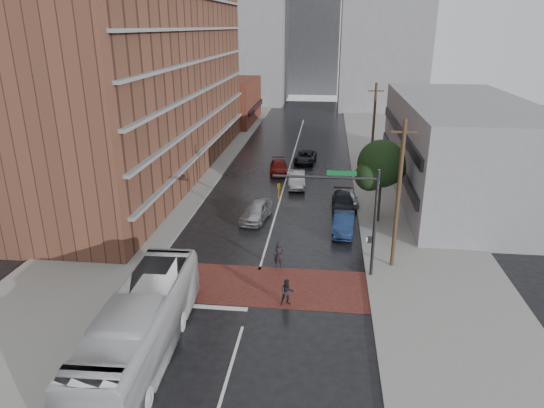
% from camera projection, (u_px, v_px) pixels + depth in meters
% --- Properties ---
extents(ground, '(160.00, 160.00, 0.00)m').
position_uv_depth(ground, '(254.00, 289.00, 29.86)').
color(ground, black).
rests_on(ground, ground).
extents(crosswalk, '(14.00, 5.00, 0.02)m').
position_uv_depth(crosswalk, '(255.00, 285.00, 30.33)').
color(crosswalk, brown).
rests_on(crosswalk, ground).
extents(sidewalk_west, '(9.00, 90.00, 0.15)m').
position_uv_depth(sidewalk_west, '(186.00, 170.00, 54.38)').
color(sidewalk_west, gray).
rests_on(sidewalk_west, ground).
extents(sidewalk_east, '(9.00, 90.00, 0.15)m').
position_uv_depth(sidewalk_east, '(395.00, 177.00, 51.91)').
color(sidewalk_east, gray).
rests_on(sidewalk_east, ground).
extents(apartment_block, '(10.00, 44.00, 28.00)m').
position_uv_depth(apartment_block, '(150.00, 39.00, 48.90)').
color(apartment_block, brown).
rests_on(apartment_block, ground).
extents(storefront_west, '(8.00, 16.00, 7.00)m').
position_uv_depth(storefront_west, '(231.00, 101.00, 80.28)').
color(storefront_west, brown).
rests_on(storefront_west, ground).
extents(building_east, '(11.00, 26.00, 9.00)m').
position_uv_depth(building_east, '(460.00, 149.00, 45.18)').
color(building_east, gray).
rests_on(building_east, ground).
extents(distant_tower_west, '(18.00, 16.00, 32.00)m').
position_uv_depth(distant_tower_west, '(242.00, 22.00, 98.55)').
color(distant_tower_west, gray).
rests_on(distant_tower_west, ground).
extents(distant_tower_east, '(16.00, 14.00, 36.00)m').
position_uv_depth(distant_tower_east, '(386.00, 10.00, 89.26)').
color(distant_tower_east, gray).
rests_on(distant_tower_east, ground).
extents(distant_tower_center, '(12.00, 10.00, 24.00)m').
position_uv_depth(distant_tower_center, '(313.00, 41.00, 114.28)').
color(distant_tower_center, gray).
rests_on(distant_tower_center, ground).
extents(street_tree, '(4.20, 4.10, 6.90)m').
position_uv_depth(street_tree, '(381.00, 167.00, 38.53)').
color(street_tree, '#332319').
rests_on(street_tree, ground).
extents(signal_mast, '(6.50, 0.30, 7.20)m').
position_uv_depth(signal_mast, '(352.00, 207.00, 29.93)').
color(signal_mast, '#2D2D33').
rests_on(signal_mast, ground).
extents(utility_pole_near, '(1.60, 0.26, 10.00)m').
position_uv_depth(utility_pole_near, '(398.00, 195.00, 30.87)').
color(utility_pole_near, '#473321').
rests_on(utility_pole_near, ground).
extents(utility_pole_far, '(1.60, 0.26, 10.00)m').
position_uv_depth(utility_pole_far, '(373.00, 131.00, 49.52)').
color(utility_pole_far, '#473321').
rests_on(utility_pole_far, ground).
extents(transit_bus, '(3.29, 12.40, 3.43)m').
position_uv_depth(transit_bus, '(140.00, 328.00, 23.11)').
color(transit_bus, silver).
rests_on(transit_bus, ground).
extents(pedestrian_a, '(0.69, 0.46, 1.86)m').
position_uv_depth(pedestrian_a, '(279.00, 255.00, 32.20)').
color(pedestrian_a, black).
rests_on(pedestrian_a, ground).
extents(pedestrian_b, '(0.92, 0.80, 1.63)m').
position_uv_depth(pedestrian_b, '(287.00, 292.00, 27.95)').
color(pedestrian_b, black).
rests_on(pedestrian_b, ground).
extents(car_travel_a, '(2.59, 4.92, 1.60)m').
position_uv_depth(car_travel_a, '(256.00, 211.00, 40.30)').
color(car_travel_a, '#AEB1B6').
rests_on(car_travel_a, ground).
extents(car_travel_b, '(1.99, 4.76, 1.53)m').
position_uv_depth(car_travel_b, '(297.00, 179.00, 48.72)').
color(car_travel_b, '#ADB0B5').
rests_on(car_travel_b, ground).
extents(car_travel_c, '(2.32, 4.77, 1.34)m').
position_uv_depth(car_travel_c, '(278.00, 167.00, 53.21)').
color(car_travel_c, maroon).
rests_on(car_travel_c, ground).
extents(suv_travel, '(2.71, 5.10, 1.36)m').
position_uv_depth(suv_travel, '(305.00, 157.00, 57.31)').
color(suv_travel, black).
rests_on(suv_travel, ground).
extents(car_parked_near, '(1.91, 4.64, 1.49)m').
position_uv_depth(car_parked_near, '(343.00, 224.00, 37.84)').
color(car_parked_near, '#16274E').
rests_on(car_parked_near, ground).
extents(car_parked_mid, '(1.99, 4.75, 1.37)m').
position_uv_depth(car_parked_mid, '(343.00, 202.00, 42.68)').
color(car_parked_mid, black).
rests_on(car_parked_mid, ground).
extents(car_parked_far, '(1.90, 3.89, 1.28)m').
position_uv_depth(car_parked_far, '(349.00, 198.00, 43.88)').
color(car_parked_far, '#B1B2BA').
rests_on(car_parked_far, ground).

